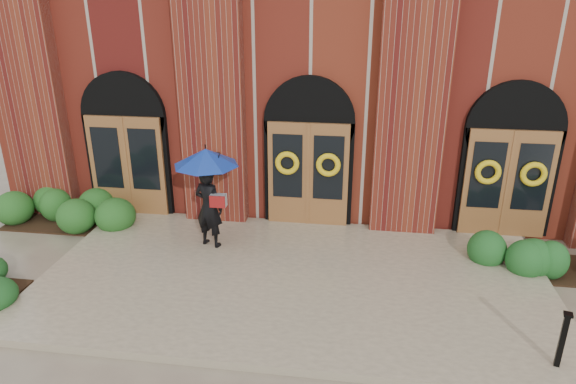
% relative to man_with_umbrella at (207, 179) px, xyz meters
% --- Properties ---
extents(ground, '(90.00, 90.00, 0.00)m').
position_rel_man_with_umbrella_xyz_m(ground, '(2.00, -1.25, -1.71)').
color(ground, gray).
rests_on(ground, ground).
extents(landing, '(10.00, 5.30, 0.15)m').
position_rel_man_with_umbrella_xyz_m(landing, '(2.00, -1.10, -1.64)').
color(landing, tan).
rests_on(landing, ground).
extents(church_building, '(16.20, 12.53, 7.00)m').
position_rel_man_with_umbrella_xyz_m(church_building, '(2.00, 7.54, 1.79)').
color(church_building, maroon).
rests_on(church_building, ground).
extents(man_with_umbrella, '(1.76, 1.76, 2.23)m').
position_rel_man_with_umbrella_xyz_m(man_with_umbrella, '(0.00, 0.00, 0.00)').
color(man_with_umbrella, black).
rests_on(man_with_umbrella, landing).
extents(metal_post, '(0.15, 0.15, 0.94)m').
position_rel_man_with_umbrella_xyz_m(metal_post, '(6.30, -3.11, -1.07)').
color(metal_post, black).
rests_on(metal_post, landing).
extents(hedge_wall_left, '(3.05, 1.22, 0.78)m').
position_rel_man_with_umbrella_xyz_m(hedge_wall_left, '(-3.76, 0.95, -1.32)').
color(hedge_wall_left, '#20521B').
rests_on(hedge_wall_left, ground).
extents(hedge_wall_right, '(2.91, 1.17, 0.75)m').
position_rel_man_with_umbrella_xyz_m(hedge_wall_right, '(7.20, 0.18, -1.34)').
color(hedge_wall_right, '#1B4F1E').
rests_on(hedge_wall_right, ground).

